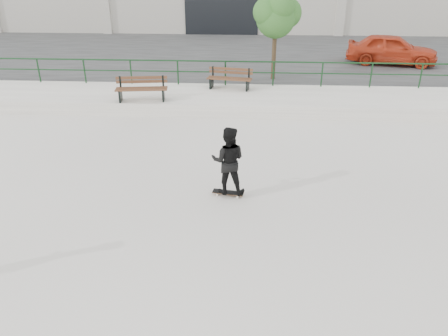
# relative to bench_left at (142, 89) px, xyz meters

# --- Properties ---
(ground) EXTENTS (120.00, 120.00, 0.00)m
(ground) POSITION_rel_bench_left_xyz_m (2.01, -8.47, -0.94)
(ground) COLOR #B4AEA5
(ground) RESTS_ON ground
(ledge) EXTENTS (30.00, 3.00, 0.50)m
(ledge) POSITION_rel_bench_left_xyz_m (2.01, 1.03, -0.69)
(ledge) COLOR beige
(ledge) RESTS_ON ground
(parking_strip) EXTENTS (60.00, 14.00, 0.50)m
(parking_strip) POSITION_rel_bench_left_xyz_m (2.01, 9.53, -0.69)
(parking_strip) COLOR #313131
(parking_strip) RESTS_ON ground
(railing) EXTENTS (28.00, 0.06, 1.03)m
(railing) POSITION_rel_bench_left_xyz_m (2.01, 2.33, 0.31)
(railing) COLOR #153B1C
(railing) RESTS_ON ledge
(bench_left) EXTENTS (1.97, 0.79, 0.88)m
(bench_left) POSITION_rel_bench_left_xyz_m (0.00, 0.00, 0.00)
(bench_left) COLOR #5A2E1F
(bench_left) RESTS_ON ledge
(bench_right) EXTENTS (1.87, 0.82, 0.84)m
(bench_right) POSITION_rel_bench_left_xyz_m (3.22, 1.80, -0.02)
(bench_right) COLOR #5A2E1F
(bench_right) RESTS_ON ledge
(tree) EXTENTS (2.06, 1.83, 3.66)m
(tree) POSITION_rel_bench_left_xyz_m (5.08, 3.52, 2.31)
(tree) COLOR #4D3C26
(tree) RESTS_ON parking_strip
(red_car) EXTENTS (4.62, 2.71, 1.48)m
(red_car) POSITION_rel_bench_left_xyz_m (11.06, 6.81, 0.30)
(red_car) COLOR red
(red_car) RESTS_ON parking_strip
(skateboard) EXTENTS (0.80, 0.33, 0.09)m
(skateboard) POSITION_rel_bench_left_xyz_m (3.56, -6.21, -0.86)
(skateboard) COLOR black
(skateboard) RESTS_ON ground
(standing_skater) EXTENTS (0.87, 0.69, 1.72)m
(standing_skater) POSITION_rel_bench_left_xyz_m (3.56, -6.21, 0.02)
(standing_skater) COLOR black
(standing_skater) RESTS_ON skateboard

